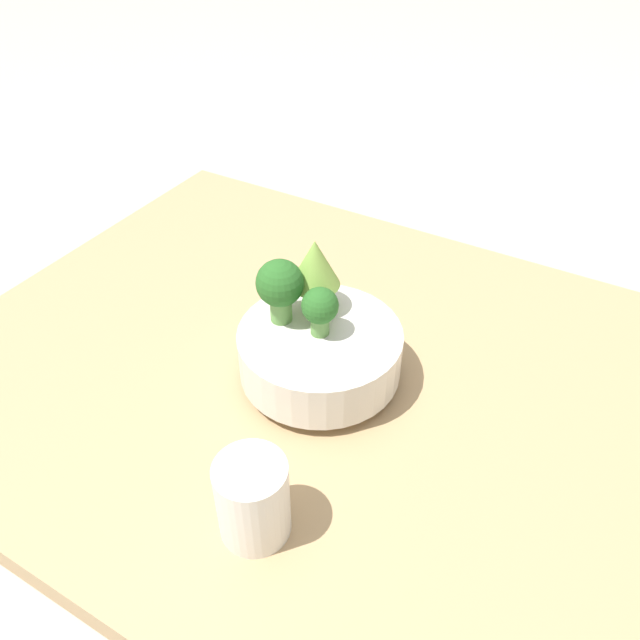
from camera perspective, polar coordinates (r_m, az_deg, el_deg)
The scene contains 7 objects.
ground_plane at distance 0.86m, azimuth -0.84°, elevation -6.00°, with size 6.00×6.00×0.00m, color #ADA89E.
table at distance 0.84m, azimuth -0.85°, elevation -5.04°, with size 0.97×0.77×0.04m.
bowl at distance 0.78m, azimuth 0.00°, elevation -2.98°, with size 0.20×0.20×0.08m.
romanesco_piece_far at distance 0.76m, azimuth -0.47°, elevation 5.08°, with size 0.06×0.06×0.10m.
broccoli_floret_center at distance 0.74m, azimuth 0.00°, elevation 1.10°, with size 0.04×0.04×0.06m.
broccoli_floret_left at distance 0.75m, azimuth -3.68°, elevation 3.12°, with size 0.06×0.06×0.09m.
cup at distance 0.64m, azimuth -6.16°, elevation -15.97°, with size 0.07×0.07×0.10m.
Camera 1 is at (0.31, -0.52, 0.61)m, focal length 35.00 mm.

